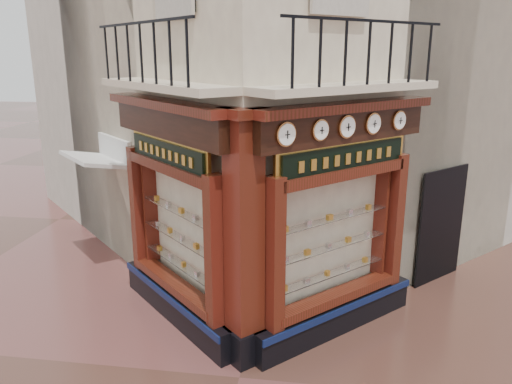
% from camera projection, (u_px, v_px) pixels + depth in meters
% --- Properties ---
extents(ground, '(80.00, 80.00, 0.00)m').
position_uv_depth(ground, '(239.00, 378.00, 7.50)').
color(ground, '#4C2C23').
rests_on(ground, ground).
extents(neighbour_left, '(11.31, 11.31, 11.00)m').
position_uv_depth(neighbour_left, '(206.00, 25.00, 14.58)').
color(neighbour_left, beige).
rests_on(neighbour_left, ground).
extents(neighbour_right, '(11.31, 11.31, 11.00)m').
position_uv_depth(neighbour_right, '(379.00, 23.00, 13.90)').
color(neighbour_right, beige).
rests_on(neighbour_right, ground).
extents(shopfront_left, '(2.86, 2.86, 3.98)m').
position_uv_depth(shopfront_left, '(175.00, 216.00, 8.65)').
color(shopfront_left, black).
rests_on(shopfront_left, ground).
extents(shopfront_right, '(2.86, 2.86, 3.98)m').
position_uv_depth(shopfront_right, '(338.00, 224.00, 8.26)').
color(shopfront_right, black).
rests_on(shopfront_right, ground).
extents(corner_pilaster, '(0.85, 0.85, 3.98)m').
position_uv_depth(corner_pilaster, '(244.00, 245.00, 7.45)').
color(corner_pilaster, black).
rests_on(corner_pilaster, ground).
extents(balcony, '(5.94, 2.97, 1.03)m').
position_uv_depth(balcony, '(254.00, 86.00, 7.78)').
color(balcony, beige).
rests_on(balcony, ground).
extents(clock_a, '(0.28, 0.28, 0.35)m').
position_uv_depth(clock_a, '(286.00, 134.00, 6.91)').
color(clock_a, '#B6733C').
rests_on(clock_a, ground).
extents(clock_b, '(0.26, 0.26, 0.32)m').
position_uv_depth(clock_b, '(320.00, 130.00, 7.29)').
color(clock_b, '#B6733C').
rests_on(clock_b, ground).
extents(clock_c, '(0.29, 0.29, 0.36)m').
position_uv_depth(clock_c, '(347.00, 127.00, 7.61)').
color(clock_c, '#B6733C').
rests_on(clock_c, ground).
extents(clock_d, '(0.28, 0.28, 0.35)m').
position_uv_depth(clock_d, '(373.00, 124.00, 7.96)').
color(clock_d, '#B6733C').
rests_on(clock_d, ground).
extents(clock_e, '(0.27, 0.27, 0.33)m').
position_uv_depth(clock_e, '(399.00, 120.00, 8.33)').
color(clock_e, '#B6733C').
rests_on(clock_e, ground).
extents(awning, '(1.94, 1.94, 0.27)m').
position_uv_depth(awning, '(104.00, 266.00, 11.43)').
color(awning, silver).
rests_on(awning, ground).
extents(signboard_left, '(1.90, 1.90, 0.51)m').
position_uv_depth(signboard_left, '(167.00, 153.00, 8.31)').
color(signboard_left, gold).
rests_on(signboard_left, ground).
extents(signboard_right, '(2.06, 2.06, 0.55)m').
position_uv_depth(signboard_right, '(345.00, 158.00, 7.90)').
color(signboard_right, gold).
rests_on(signboard_right, ground).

